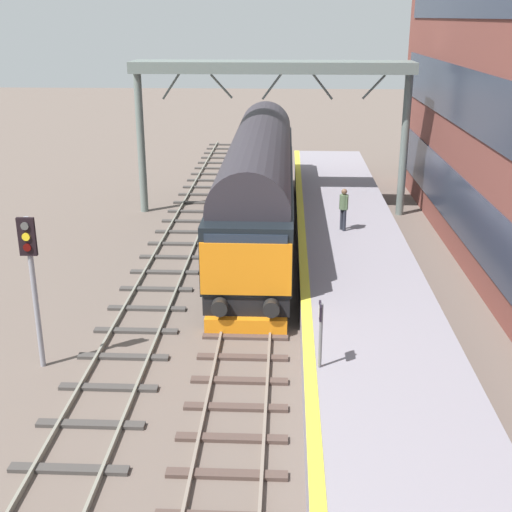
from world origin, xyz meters
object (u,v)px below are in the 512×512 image
signal_post_mid (32,273)px  platform_number_sign (320,325)px  diesel_locomotive (259,180)px  waiting_passenger (344,205)px

signal_post_mid → platform_number_sign: signal_post_mid is taller
diesel_locomotive → signal_post_mid: diesel_locomotive is taller
platform_number_sign → diesel_locomotive: bearing=98.6°
waiting_passenger → signal_post_mid: bearing=110.2°
diesel_locomotive → waiting_passenger: diesel_locomotive is taller
diesel_locomotive → waiting_passenger: (3.35, -2.07, -0.49)m
diesel_locomotive → signal_post_mid: 12.68m
waiting_passenger → platform_number_sign: bearing=145.7°
diesel_locomotive → signal_post_mid: size_ratio=4.55×
platform_number_sign → signal_post_mid: bearing=168.3°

